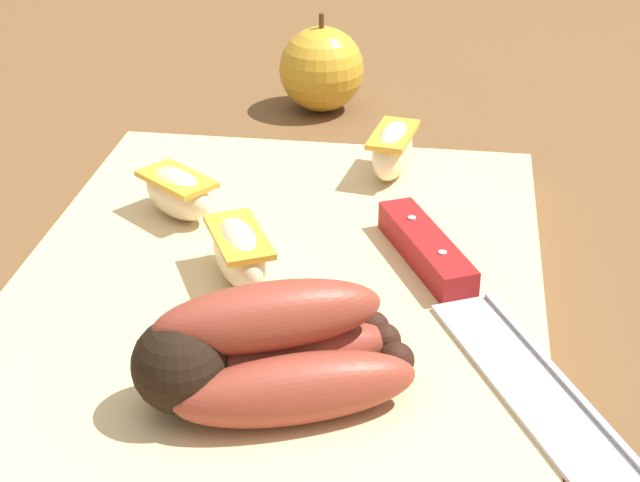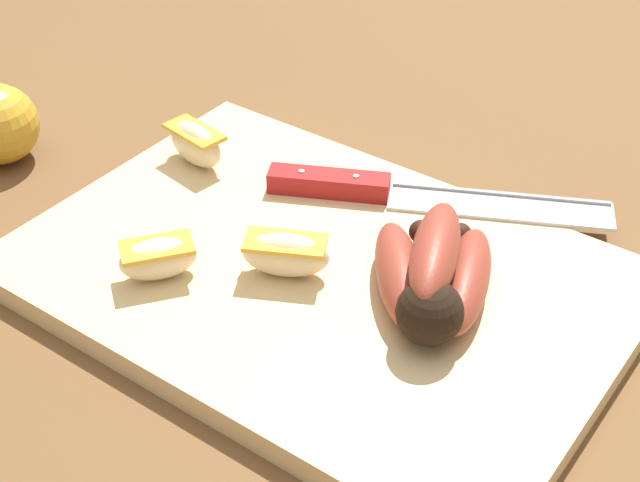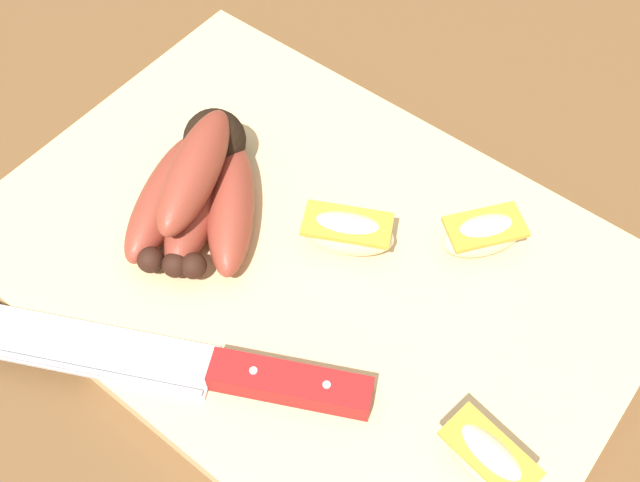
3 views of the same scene
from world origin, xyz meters
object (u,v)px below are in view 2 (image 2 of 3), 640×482
at_px(apple_wedge_middle, 285,254).
at_px(banana_bunch, 433,276).
at_px(chefs_knife, 387,191).
at_px(apple_wedge_far, 158,258).
at_px(apple_wedge_near, 196,143).

bearing_deg(apple_wedge_middle, banana_bunch, 19.04).
relative_size(chefs_knife, apple_wedge_middle, 3.79).
relative_size(banana_bunch, chefs_knife, 0.52).
relative_size(banana_bunch, apple_wedge_far, 2.22).
height_order(apple_wedge_near, apple_wedge_middle, apple_wedge_near).
height_order(apple_wedge_middle, apple_wedge_far, apple_wedge_middle).
distance_m(apple_wedge_near, apple_wedge_middle, 0.17).
xyz_separation_m(apple_wedge_near, apple_wedge_middle, (0.15, -0.08, -0.00)).
bearing_deg(banana_bunch, apple_wedge_middle, -160.96).
distance_m(chefs_knife, apple_wedge_near, 0.17).
bearing_deg(apple_wedge_middle, chefs_knife, 86.71).
bearing_deg(apple_wedge_far, apple_wedge_near, 121.66).
bearing_deg(chefs_knife, banana_bunch, -43.91).
bearing_deg(apple_wedge_middle, apple_wedge_near, 153.95).
distance_m(apple_wedge_middle, apple_wedge_far, 0.09).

